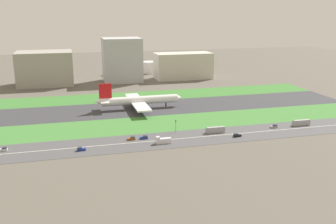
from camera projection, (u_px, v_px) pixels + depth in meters
ground_plane at (165, 107)px, 285.71m from camera, size 800.00×800.00×0.00m
runway at (165, 107)px, 285.69m from camera, size 280.00×46.00×0.10m
grass_median_north at (153, 95)px, 323.97m from camera, size 280.00×36.00×0.10m
grass_median_south at (181, 122)px, 247.42m from camera, size 280.00×36.00×0.10m
highway at (197, 137)px, 217.54m from camera, size 280.00×28.00×0.10m
highway_centerline at (197, 137)px, 217.53m from camera, size 266.00×0.50×0.01m
airliner at (138, 100)px, 278.91m from camera, size 65.00×56.00×19.70m
car_1 at (144, 137)px, 214.57m from camera, size 4.40×1.80×2.00m
car_5 at (3, 149)px, 196.28m from camera, size 4.40×1.80×2.00m
car_6 at (81, 149)px, 196.51m from camera, size 4.40×1.80×2.00m
bus_1 at (301, 123)px, 239.21m from camera, size 11.60×2.50×3.50m
car_3 at (132, 138)px, 212.81m from camera, size 4.40×1.80×2.00m
car_0 at (274, 126)px, 234.77m from camera, size 4.40×1.80×2.00m
car_4 at (237, 135)px, 218.14m from camera, size 4.40×1.80×2.00m
truck_0 at (163, 140)px, 207.14m from camera, size 8.40×2.50×4.00m
bus_0 at (215, 130)px, 224.93m from camera, size 11.60×2.50×3.50m
traffic_light at (176, 125)px, 226.30m from camera, size 0.36×0.50×7.20m
terminal_building at (45, 68)px, 365.70m from camera, size 51.66×35.60×32.14m
hangar_building at (122, 60)px, 382.64m from camera, size 37.49×31.13×43.48m
office_tower at (183, 66)px, 400.69m from camera, size 58.92×25.77×26.95m
fuel_tank_west at (122, 68)px, 429.84m from camera, size 24.56×24.56×14.59m
fuel_tank_centre at (149, 67)px, 437.87m from camera, size 17.11×17.11×13.07m
fuel_tank_east at (174, 64)px, 444.75m from camera, size 20.15×20.15×17.34m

